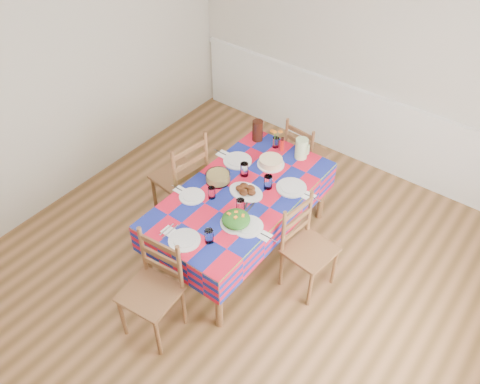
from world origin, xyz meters
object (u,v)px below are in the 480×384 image
(dining_table, at_px, (240,199))
(chair_left, at_px, (182,178))
(tea_pitcher, at_px, (258,131))
(chair_near, at_px, (153,290))
(chair_right, at_px, (306,248))
(meat_platter, at_px, (246,191))
(chair_far, at_px, (304,155))
(green_pitcher, at_px, (301,148))

(dining_table, height_order, chair_left, chair_left)
(dining_table, xyz_separation_m, tea_pitcher, (-0.36, 0.76, 0.19))
(chair_near, xyz_separation_m, chair_right, (0.74, 1.16, -0.02))
(meat_platter, bearing_deg, chair_far, 92.42)
(dining_table, height_order, tea_pitcher, tea_pitcher)
(meat_platter, bearing_deg, green_pitcher, 81.47)
(green_pitcher, xyz_separation_m, chair_right, (0.58, -0.78, -0.37))
(meat_platter, height_order, chair_far, chair_far)
(dining_table, distance_m, meat_platter, 0.12)
(chair_far, bearing_deg, chair_near, 96.06)
(dining_table, height_order, chair_far, chair_far)
(tea_pitcher, height_order, chair_far, tea_pitcher)
(dining_table, bearing_deg, tea_pitcher, 115.04)
(green_pitcher, height_order, chair_far, green_pitcher)
(chair_near, bearing_deg, tea_pitcher, 94.61)
(green_pitcher, bearing_deg, tea_pitcher, -177.67)
(chair_right, bearing_deg, meat_platter, 95.17)
(chair_near, bearing_deg, chair_left, 116.36)
(green_pitcher, bearing_deg, meat_platter, -98.53)
(dining_table, relative_size, chair_left, 1.74)
(chair_left, relative_size, chair_right, 1.14)
(chair_far, bearing_deg, meat_platter, 98.49)
(chair_far, bearing_deg, chair_right, 128.62)
(meat_platter, relative_size, chair_left, 0.32)
(tea_pitcher, bearing_deg, meat_platter, -61.36)
(meat_platter, height_order, chair_near, chair_near)
(chair_near, bearing_deg, meat_platter, 81.90)
(tea_pitcher, relative_size, chair_left, 0.21)
(meat_platter, distance_m, chair_far, 1.17)
(green_pitcher, relative_size, chair_near, 0.22)
(green_pitcher, distance_m, chair_left, 1.22)
(green_pitcher, bearing_deg, chair_left, -138.22)
(meat_platter, bearing_deg, tea_pitcher, 118.64)
(meat_platter, xyz_separation_m, green_pitcher, (0.11, 0.75, 0.08))
(chair_near, bearing_deg, green_pitcher, 79.48)
(green_pitcher, relative_size, chair_right, 0.23)
(dining_table, distance_m, chair_left, 0.74)
(meat_platter, relative_size, chair_near, 0.34)
(chair_far, height_order, chair_right, chair_right)
(tea_pitcher, height_order, chair_right, tea_pitcher)
(chair_left, bearing_deg, chair_far, 155.38)
(dining_table, bearing_deg, meat_platter, 35.19)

